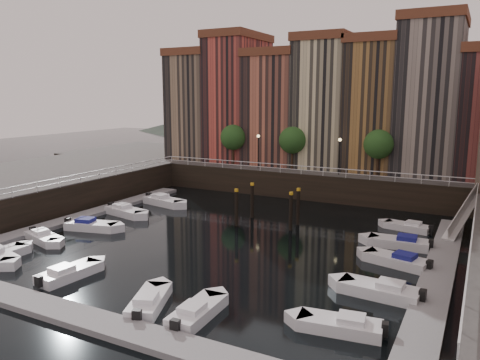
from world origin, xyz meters
The scene contains 24 objects.
ground centered at (0.00, 0.00, 0.00)m, with size 200.00×200.00×0.00m, color black.
quay_far centered at (0.00, 26.00, 1.50)m, with size 80.00×20.00×3.00m, color black.
dock_left centered at (-16.20, -1.00, 0.17)m, with size 2.00×28.00×0.35m, color gray.
dock_right centered at (16.20, -1.00, 0.17)m, with size 2.00×28.00×0.35m, color gray.
dock_near centered at (0.00, -17.00, 0.17)m, with size 30.00×2.00×0.35m, color gray.
mountains centered at (1.72, 110.00, 7.92)m, with size 145.00×100.00×18.00m.
far_terrace centered at (3.31, 23.50, 10.95)m, with size 48.70×10.30×17.50m.
promenade_trees centered at (-1.33, 18.20, 6.58)m, with size 21.20×3.20×5.20m.
street_lamps centered at (-1.00, 17.20, 5.90)m, with size 10.36×0.36×4.18m.
railings centered at (0.00, 4.88, 3.79)m, with size 36.08×34.04×0.52m.
gangway centered at (17.10, 10.00, 1.92)m, with size 2.78×8.32×3.73m.
mooring_pilings centered at (1.01, 4.88, 1.65)m, with size 5.31×3.69×3.78m.
boat_left_1 centered at (-13.29, -8.44, 0.34)m, with size 4.45×2.61×1.00m.
boat_left_2 centered at (-12.38, -4.09, 0.38)m, with size 5.04×2.89×1.13m.
boat_left_3 centered at (-13.13, 1.31, 0.39)m, with size 5.15×2.70×1.15m.
boat_left_4 centered at (-12.46, 6.74, 0.41)m, with size 5.41×2.82×1.21m.
boat_right_0 centered at (12.54, -11.70, 0.35)m, with size 4.58×2.17×1.03m.
boat_right_1 centered at (13.48, -6.46, 0.38)m, with size 5.04×2.15×1.14m.
boat_right_2 centered at (13.45, -0.60, 0.36)m, with size 4.83×2.71×1.08m.
boat_right_3 centered at (12.93, 3.67, 0.37)m, with size 4.88×1.95×1.11m.
boat_right_4 centered at (12.81, 8.89, 0.32)m, with size 4.22×2.16×0.95m.
boat_near_1 centered at (-5.31, -13.11, 0.35)m, with size 2.07×4.66×1.05m.
boat_near_2 centered at (2.10, -14.06, 0.35)m, with size 3.06×4.54×1.03m.
boat_near_3 centered at (5.20, -13.87, 0.35)m, with size 1.80×4.52×1.03m.
Camera 1 is at (18.20, -33.60, 11.88)m, focal length 35.00 mm.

